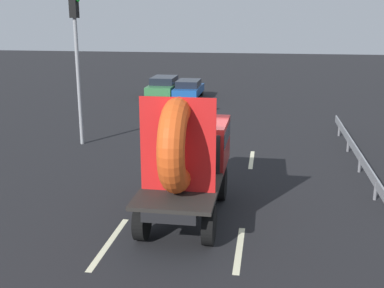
{
  "coord_description": "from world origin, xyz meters",
  "views": [
    {
      "loc": [
        2.2,
        -13.09,
        5.49
      ],
      "look_at": [
        0.05,
        0.23,
        1.83
      ],
      "focal_mm": 44.45,
      "sensor_mm": 36.0,
      "label": 1
    }
  ],
  "objects_px": {
    "distant_sedan": "(189,88)",
    "oncoming_car": "(164,86)",
    "flatbed_truck": "(188,152)",
    "traffic_light": "(77,51)"
  },
  "relations": [
    {
      "from": "traffic_light",
      "to": "distant_sedan",
      "type": "bearing_deg",
      "value": 78.17
    },
    {
      "from": "distant_sedan",
      "to": "oncoming_car",
      "type": "bearing_deg",
      "value": 161.98
    },
    {
      "from": "flatbed_truck",
      "to": "traffic_light",
      "type": "bearing_deg",
      "value": 131.62
    },
    {
      "from": "flatbed_truck",
      "to": "traffic_light",
      "type": "relative_size",
      "value": 0.78
    },
    {
      "from": "traffic_light",
      "to": "oncoming_car",
      "type": "xyz_separation_m",
      "value": [
        0.78,
        13.24,
        -3.34
      ]
    },
    {
      "from": "distant_sedan",
      "to": "oncoming_car",
      "type": "relative_size",
      "value": 0.92
    },
    {
      "from": "flatbed_truck",
      "to": "traffic_light",
      "type": "distance_m",
      "value": 9.15
    },
    {
      "from": "flatbed_truck",
      "to": "distant_sedan",
      "type": "distance_m",
      "value": 19.55
    },
    {
      "from": "flatbed_truck",
      "to": "traffic_light",
      "type": "height_order",
      "value": "traffic_light"
    },
    {
      "from": "oncoming_car",
      "to": "distant_sedan",
      "type": "bearing_deg",
      "value": -18.02
    }
  ]
}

